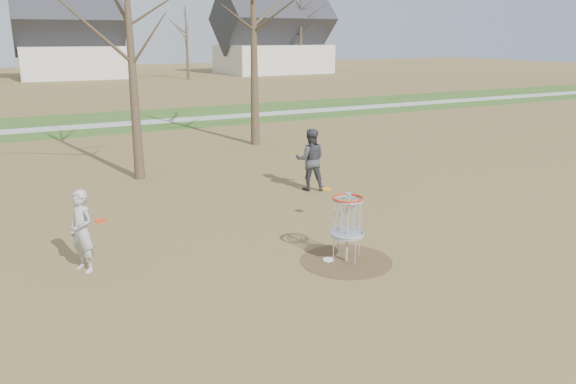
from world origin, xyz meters
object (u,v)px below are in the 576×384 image
Objects in this scene: player_throwing at (311,160)px; disc_grounded at (328,260)px; disc_golf_basket at (347,217)px; player_standing at (82,231)px.

disc_grounded is at bearing 90.15° from player_throwing.
player_throwing reaches higher than disc_golf_basket.
player_throwing is 1.30× the size of disc_golf_basket.
disc_golf_basket is (0.30, -0.18, 0.89)m from disc_grounded.
disc_golf_basket is at bearing 93.89° from player_throwing.
disc_grounded is at bearing 148.31° from disc_golf_basket.
player_throwing is (6.60, 3.03, 0.10)m from player_standing.
player_standing is 7.10× the size of disc_grounded.
disc_golf_basket is (4.59, -1.90, 0.13)m from player_standing.
player_throwing is 7.99× the size of disc_grounded.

